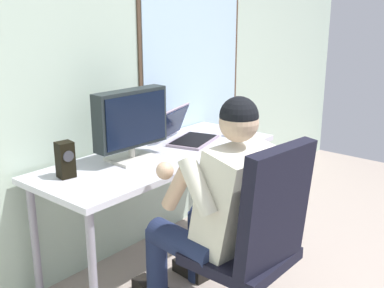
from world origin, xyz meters
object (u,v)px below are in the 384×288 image
(office_chair, at_px, (258,236))
(wine_glass, at_px, (239,121))
(desk, at_px, (161,164))
(person_seated, at_px, (218,207))
(desk_speaker, at_px, (65,160))
(crt_monitor, at_px, (131,121))
(laptop, at_px, (184,132))

(office_chair, xyz_separation_m, wine_glass, (0.84, 0.70, 0.30))
(desk, height_order, person_seated, person_seated)
(desk_speaker, bearing_deg, office_chair, -66.75)
(office_chair, xyz_separation_m, crt_monitor, (0.02, 0.89, 0.43))
(wine_glass, bearing_deg, desk_speaker, 169.15)
(office_chair, height_order, person_seated, person_seated)
(person_seated, distance_m, laptop, 0.84)
(crt_monitor, xyz_separation_m, laptop, (0.50, 0.03, -0.18))
(desk, relative_size, laptop, 3.81)
(desk, relative_size, office_chair, 1.57)
(person_seated, height_order, laptop, person_seated)
(person_seated, height_order, crt_monitor, person_seated)
(person_seated, bearing_deg, desk_speaker, 122.35)
(office_chair, xyz_separation_m, person_seated, (0.03, 0.26, 0.07))
(desk_speaker, bearing_deg, wine_glass, -10.85)
(desk_speaker, bearing_deg, laptop, -1.31)
(person_seated, relative_size, wine_glass, 8.27)
(desk_speaker, bearing_deg, crt_monitor, -6.94)
(person_seated, xyz_separation_m, wine_glass, (0.82, 0.44, 0.23))
(crt_monitor, distance_m, desk_speaker, 0.45)
(desk, distance_m, laptop, 0.34)
(crt_monitor, distance_m, laptop, 0.53)
(office_chair, xyz_separation_m, desk_speaker, (-0.40, 0.94, 0.29))
(person_seated, distance_m, crt_monitor, 0.72)
(laptop, relative_size, desk_speaker, 2.21)
(person_seated, relative_size, laptop, 2.88)
(person_seated, bearing_deg, laptop, 53.09)
(person_seated, xyz_separation_m, crt_monitor, (-0.00, 0.63, 0.36))
(desk, relative_size, wine_glass, 10.95)
(office_chair, bearing_deg, desk_speaker, 113.25)
(wine_glass, bearing_deg, desk, 167.50)
(person_seated, distance_m, wine_glass, 0.96)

